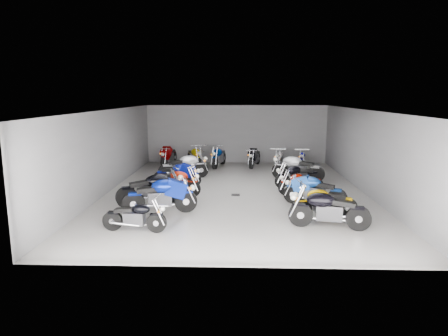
{
  "coord_description": "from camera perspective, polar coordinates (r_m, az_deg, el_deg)",
  "views": [
    {
      "loc": [
        0.05,
        -15.3,
        3.77
      ],
      "look_at": [
        -0.45,
        -0.24,
        1.0
      ],
      "focal_mm": 32.0,
      "sensor_mm": 36.0,
      "label": 1
    }
  ],
  "objects": [
    {
      "name": "ground",
      "position": [
        15.76,
        1.68,
        -3.43
      ],
      "size": [
        14.0,
        14.0,
        0.0
      ],
      "primitive_type": "plane",
      "color": "gray",
      "rests_on": "ground"
    },
    {
      "name": "wall_right",
      "position": [
        16.22,
        19.67,
        2.12
      ],
      "size": [
        0.1,
        14.0,
        3.2
      ],
      "primitive_type": "cube",
      "color": "slate",
      "rests_on": "ground"
    },
    {
      "name": "motorcycle_left_b",
      "position": [
        12.96,
        -9.01,
        -3.98
      ],
      "size": [
        2.38,
        0.7,
        1.05
      ],
      "rotation": [
        0.0,
        0.0,
        -1.36
      ],
      "color": "black",
      "rests_on": "ground"
    },
    {
      "name": "wall_back",
      "position": [
        22.4,
        1.79,
        4.85
      ],
      "size": [
        10.0,
        0.1,
        3.2
      ],
      "primitive_type": "cube",
      "color": "slate",
      "rests_on": "ground"
    },
    {
      "name": "motorcycle_back_c",
      "position": [
        21.12,
        -0.74,
        1.63
      ],
      "size": [
        0.67,
        2.24,
        0.99
      ],
      "rotation": [
        0.0,
        0.0,
        2.92
      ],
      "color": "black",
      "rests_on": "ground"
    },
    {
      "name": "motorcycle_right_c",
      "position": [
        14.06,
        12.73,
        -3.19
      ],
      "size": [
        2.08,
        0.94,
        0.96
      ],
      "rotation": [
        0.0,
        0.0,
        1.19
      ],
      "color": "black",
      "rests_on": "ground"
    },
    {
      "name": "motorcycle_right_f",
      "position": [
        18.01,
        10.4,
        0.01
      ],
      "size": [
        2.24,
        1.1,
        1.05
      ],
      "rotation": [
        0.0,
        0.0,
        1.16
      ],
      "color": "black",
      "rests_on": "ground"
    },
    {
      "name": "motorcycle_back_e",
      "position": [
        21.16,
        7.87,
        1.35
      ],
      "size": [
        0.55,
        1.94,
        0.86
      ],
      "rotation": [
        0.0,
        0.0,
        2.94
      ],
      "color": "black",
      "rests_on": "ground"
    },
    {
      "name": "motorcycle_left_e",
      "position": [
        16.71,
        -6.62,
        -0.96
      ],
      "size": [
        2.05,
        0.5,
        0.9
      ],
      "rotation": [
        0.0,
        0.0,
        -1.71
      ],
      "color": "black",
      "rests_on": "ground"
    },
    {
      "name": "ceiling",
      "position": [
        15.31,
        1.74,
        8.35
      ],
      "size": [
        10.0,
        14.0,
        0.04
      ],
      "primitive_type": "cube",
      "color": "black",
      "rests_on": "wall_back"
    },
    {
      "name": "motorcycle_left_a",
      "position": [
        11.44,
        -12.58,
        -6.75
      ],
      "size": [
        1.85,
        0.41,
        0.81
      ],
      "rotation": [
        0.0,
        0.0,
        -1.68
      ],
      "color": "black",
      "rests_on": "ground"
    },
    {
      "name": "motorcycle_back_f",
      "position": [
        21.58,
        11.11,
        1.37
      ],
      "size": [
        0.53,
        1.85,
        0.82
      ],
      "rotation": [
        0.0,
        0.0,
        2.94
      ],
      "color": "black",
      "rests_on": "ground"
    },
    {
      "name": "motorcycle_left_c",
      "position": [
        13.97,
        -10.28,
        -2.97
      ],
      "size": [
        2.25,
        1.12,
        1.05
      ],
      "rotation": [
        0.0,
        0.0,
        -1.15
      ],
      "color": "black",
      "rests_on": "ground"
    },
    {
      "name": "motorcycle_right_d",
      "position": [
        15.58,
        10.91,
        -2.09
      ],
      "size": [
        1.82,
        0.63,
        0.82
      ],
      "rotation": [
        0.0,
        0.0,
        1.85
      ],
      "color": "black",
      "rests_on": "ground"
    },
    {
      "name": "drain_grate",
      "position": [
        15.27,
        1.67,
        -3.86
      ],
      "size": [
        0.32,
        0.32,
        0.01
      ],
      "primitive_type": "cube",
      "color": "black",
      "rests_on": "ground"
    },
    {
      "name": "motorcycle_left_d",
      "position": [
        15.16,
        -7.13,
        -2.04
      ],
      "size": [
        2.11,
        0.78,
        0.95
      ],
      "rotation": [
        0.0,
        0.0,
        -1.87
      ],
      "color": "black",
      "rests_on": "ground"
    },
    {
      "name": "motorcycle_right_b",
      "position": [
        12.69,
        14.04,
        -4.83
      ],
      "size": [
        2.09,
        0.5,
        0.92
      ],
      "rotation": [
        0.0,
        0.0,
        1.71
      ],
      "color": "black",
      "rests_on": "ground"
    },
    {
      "name": "motorcycle_left_f",
      "position": [
        18.18,
        -5.69,
        0.21
      ],
      "size": [
        2.23,
        1.03,
        1.03
      ],
      "rotation": [
        0.0,
        0.0,
        -1.18
      ],
      "color": "black",
      "rests_on": "ground"
    },
    {
      "name": "motorcycle_right_e",
      "position": [
        16.65,
        10.48,
        -1.09
      ],
      "size": [
        1.99,
        0.83,
        0.91
      ],
      "rotation": [
        0.0,
        0.0,
        1.92
      ],
      "color": "black",
      "rests_on": "ground"
    },
    {
      "name": "motorcycle_back_b",
      "position": [
        21.34,
        -4.23,
        1.66
      ],
      "size": [
        0.98,
        2.11,
        0.98
      ],
      "rotation": [
        0.0,
        0.0,
        3.53
      ],
      "color": "black",
      "rests_on": "ground"
    },
    {
      "name": "motorcycle_right_a",
      "position": [
        11.78,
        14.67,
        -5.78
      ],
      "size": [
        2.29,
        0.64,
        1.01
      ],
      "rotation": [
        0.0,
        0.0,
        1.38
      ],
      "color": "black",
      "rests_on": "ground"
    },
    {
      "name": "motorcycle_back_a",
      "position": [
        21.56,
        -7.91,
        1.75
      ],
      "size": [
        0.56,
        2.32,
        1.02
      ],
      "rotation": [
        0.0,
        0.0,
        3.0
      ],
      "color": "black",
      "rests_on": "ground"
    },
    {
      "name": "motorcycle_back_d",
      "position": [
        21.21,
        4.37,
        1.56
      ],
      "size": [
        0.7,
        2.12,
        0.95
      ],
      "rotation": [
        0.0,
        0.0,
        2.88
      ],
      "color": "black",
      "rests_on": "ground"
    },
    {
      "name": "wall_left",
      "position": [
        16.26,
        -16.22,
        2.33
      ],
      "size": [
        0.1,
        14.0,
        3.2
      ],
      "primitive_type": "cube",
      "color": "slate",
      "rests_on": "ground"
    }
  ]
}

